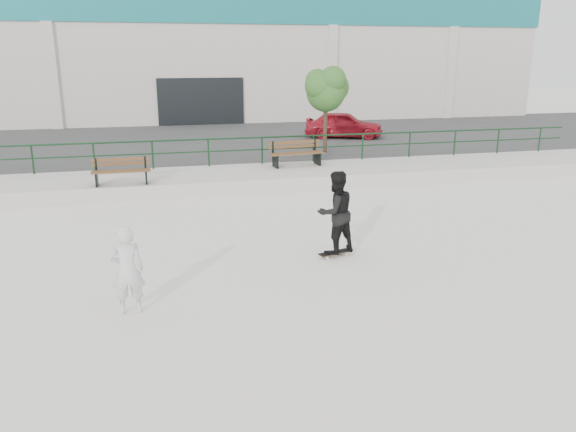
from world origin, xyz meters
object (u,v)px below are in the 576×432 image
object	(u,v)px
tree	(326,88)
seated_skater	(127,270)
bench_left	(121,171)
skateboard	(335,253)
red_car	(344,125)
standing_skater	(336,212)
bench_right	(296,154)

from	to	relation	value
tree	seated_skater	xyz separation A→B (m)	(-7.71, -12.90, -2.35)
bench_left	skateboard	world-z (taller)	bench_left
red_car	seated_skater	world-z (taller)	red_car
standing_skater	seated_skater	world-z (taller)	standing_skater
tree	standing_skater	world-z (taller)	tree
tree	seated_skater	size ratio (longest dim) A/B	2.19
bench_right	red_car	distance (m)	7.83
standing_skater	seated_skater	xyz separation A→B (m)	(-4.48, -1.93, -0.23)
tree	seated_skater	distance (m)	15.21
skateboard	bench_left	bearing A→B (deg)	110.09
seated_skater	skateboard	bearing A→B (deg)	-160.11
tree	skateboard	world-z (taller)	tree
bench_left	bench_right	distance (m)	6.37
tree	standing_skater	distance (m)	11.62
bench_right	seated_skater	bearing A→B (deg)	-125.20
skateboard	seated_skater	bearing A→B (deg)	-172.98
tree	bench_right	bearing A→B (deg)	-126.60
bench_left	seated_skater	distance (m)	8.57
tree	seated_skater	world-z (taller)	tree
bench_right	seated_skater	world-z (taller)	seated_skater
bench_right	tree	bearing A→B (deg)	47.47
bench_left	red_car	world-z (taller)	red_car
bench_right	red_car	world-z (taller)	red_car
bench_right	standing_skater	size ratio (longest dim) A/B	1.08
standing_skater	bench_left	bearing A→B (deg)	-69.77
bench_left	tree	bearing A→B (deg)	27.43
red_car	tree	bearing A→B (deg)	172.01
skateboard	red_car	bearing A→B (deg)	53.70
bench_right	seated_skater	xyz separation A→B (m)	(-5.74, -10.24, -0.15)
bench_left	tree	xyz separation A→B (m)	(8.12, 4.33, 2.25)
tree	standing_skater	bearing A→B (deg)	-106.41
bench_right	standing_skater	distance (m)	8.40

